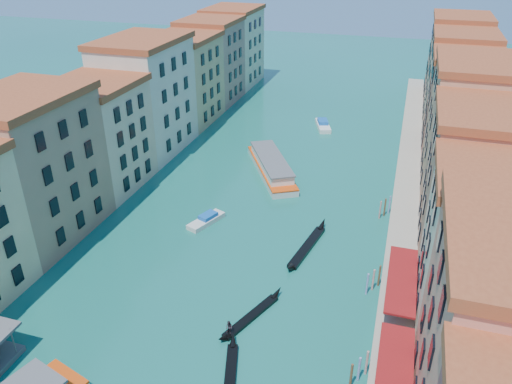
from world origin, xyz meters
TOP-DOWN VIEW (x-y plane):
  - left_bank_palazzos at (-26.00, 64.68)m, footprint 12.80×128.40m
  - right_bank_palazzos at (30.00, 65.00)m, footprint 12.80×128.40m
  - quay at (22.00, 65.00)m, footprint 4.00×140.00m
  - mooring_poles_right at (19.10, 28.80)m, footprint 1.44×54.24m
  - vaporetto_far at (-0.88, 67.40)m, footprint 13.30×18.97m
  - gondola_fore at (7.59, 22.37)m, footprint 3.89×11.06m
  - gondola_right at (6.80, 30.95)m, footprint 5.00×10.57m
  - gondola_far at (10.00, 46.41)m, footprint 3.45×13.53m
  - motorboat_mid at (-5.36, 48.43)m, footprint 4.09×6.48m
  - motorboat_far at (3.67, 92.31)m, footprint 4.71×8.02m

SIDE VIEW (x-z plane):
  - gondola_fore at x=7.59m, z-range -0.74..1.50m
  - gondola_far at x=10.00m, z-range -0.57..1.36m
  - gondola_right at x=6.80m, z-range -0.68..1.53m
  - motorboat_mid at x=-5.36m, z-range -0.14..1.14m
  - quay at x=22.00m, z-range 0.00..1.00m
  - motorboat_far at x=3.67m, z-range -0.18..1.41m
  - vaporetto_far at x=-0.88m, z-range -0.14..2.73m
  - mooring_poles_right at x=19.10m, z-range -0.30..2.90m
  - left_bank_palazzos at x=-26.00m, z-range -0.79..20.21m
  - right_bank_palazzos at x=30.00m, z-range -0.75..20.25m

